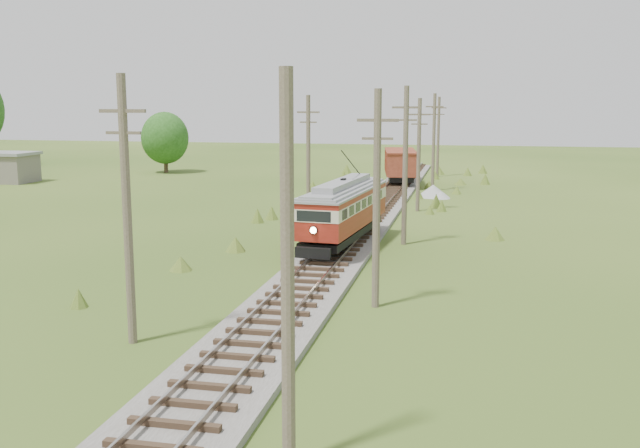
# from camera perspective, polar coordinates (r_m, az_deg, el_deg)

# --- Properties ---
(railbed_main) EXTENTS (3.60, 96.00, 0.57)m
(railbed_main) POSITION_cam_1_polar(r_m,az_deg,el_deg) (44.62, 2.98, -0.49)
(railbed_main) COLOR #605B54
(railbed_main) RESTS_ON ground
(streetcar) EXTENTS (3.51, 11.02, 4.98)m
(streetcar) POSITION_cam_1_polar(r_m,az_deg,el_deg) (39.44, 1.87, 1.40)
(streetcar) COLOR black
(streetcar) RESTS_ON ground
(gondola) EXTENTS (4.08, 9.11, 2.92)m
(gondola) POSITION_cam_1_polar(r_m,az_deg,el_deg) (70.72, 6.44, 4.82)
(gondola) COLOR black
(gondola) RESTS_ON ground
(gravel_pile) EXTENTS (2.95, 3.13, 1.07)m
(gravel_pile) POSITION_cam_1_polar(r_m,az_deg,el_deg) (62.24, 9.13, 2.59)
(gravel_pile) COLOR gray
(gravel_pile) RESTS_ON ground
(utility_pole_r_1) EXTENTS (0.30, 0.30, 8.80)m
(utility_pole_r_1) POSITION_cam_1_polar(r_m,az_deg,el_deg) (15.31, -2.61, -4.17)
(utility_pole_r_1) COLOR brown
(utility_pole_r_1) RESTS_ON ground
(utility_pole_r_2) EXTENTS (1.60, 0.30, 8.60)m
(utility_pole_r_2) POSITION_cam_1_polar(r_m,az_deg,el_deg) (27.85, 4.56, 2.15)
(utility_pole_r_2) COLOR brown
(utility_pole_r_2) RESTS_ON ground
(utility_pole_r_3) EXTENTS (1.60, 0.30, 9.00)m
(utility_pole_r_3) POSITION_cam_1_polar(r_m,az_deg,el_deg) (40.69, 6.83, 4.77)
(utility_pole_r_3) COLOR brown
(utility_pole_r_3) RESTS_ON ground
(utility_pole_r_4) EXTENTS (1.60, 0.30, 8.40)m
(utility_pole_r_4) POSITION_cam_1_polar(r_m,az_deg,el_deg) (53.65, 7.90, 5.60)
(utility_pole_r_4) COLOR brown
(utility_pole_r_4) RESTS_ON ground
(utility_pole_r_5) EXTENTS (1.60, 0.30, 8.90)m
(utility_pole_r_5) POSITION_cam_1_polar(r_m,az_deg,el_deg) (66.56, 9.09, 6.56)
(utility_pole_r_5) COLOR brown
(utility_pole_r_5) RESTS_ON ground
(utility_pole_r_6) EXTENTS (1.60, 0.30, 8.70)m
(utility_pole_r_6) POSITION_cam_1_polar(r_m,az_deg,el_deg) (79.55, 9.44, 6.97)
(utility_pole_r_6) COLOR brown
(utility_pole_r_6) RESTS_ON ground
(utility_pole_l_a) EXTENTS (1.60, 0.30, 9.00)m
(utility_pole_l_a) POSITION_cam_1_polar(r_m,az_deg,el_deg) (24.32, -15.20, 1.22)
(utility_pole_l_a) COLOR brown
(utility_pole_l_a) RESTS_ON ground
(utility_pole_l_b) EXTENTS (1.60, 0.30, 8.60)m
(utility_pole_l_b) POSITION_cam_1_polar(r_m,az_deg,el_deg) (50.80, -0.94, 5.58)
(utility_pole_l_b) COLOR brown
(utility_pole_l_b) RESTS_ON ground
(tree_mid_a) EXTENTS (5.46, 5.46, 7.03)m
(tree_mid_a) POSITION_cam_1_polar(r_m,az_deg,el_deg) (84.97, -12.30, 6.74)
(tree_mid_a) COLOR #38281C
(tree_mid_a) RESTS_ON ground
(shed) EXTENTS (6.40, 4.40, 3.10)m
(shed) POSITION_cam_1_polar(r_m,az_deg,el_deg) (79.90, -24.01, 4.19)
(shed) COLOR slate
(shed) RESTS_ON ground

